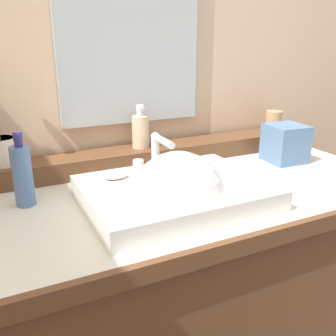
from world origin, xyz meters
TOP-DOWN VIEW (x-y plane):
  - wall_back at (0.00, 0.44)m, footprint 3.42×0.20m
  - vanity_cabinet at (0.00, -0.00)m, footprint 1.49×0.67m
  - back_ledge at (0.00, 0.25)m, footprint 1.41×0.13m
  - sink_basin at (-0.01, -0.09)m, footprint 0.49×0.37m
  - soap_bar at (-0.15, 0.02)m, footprint 0.07×0.04m
  - soap_dispenser at (0.03, 0.26)m, footprint 0.06×0.06m
  - tumbler_cup at (0.60, 0.24)m, footprint 0.06×0.06m
  - lotion_bottle at (-0.38, 0.08)m, footprint 0.05×0.05m
  - tissue_box at (0.52, 0.07)m, footprint 0.14×0.14m
  - mirror at (0.03, 0.33)m, footprint 0.50×0.02m

SIDE VIEW (x-z plane):
  - vanity_cabinet at x=0.00m, z-range 0.00..0.89m
  - sink_basin at x=-0.01m, z-range 0.77..1.05m
  - back_ledge at x=0.00m, z-range 0.89..0.95m
  - tissue_box at x=0.52m, z-range 0.89..1.02m
  - soap_bar at x=-0.15m, z-range 0.94..0.97m
  - lotion_bottle at x=-0.38m, z-range 0.87..1.07m
  - tumbler_cup at x=0.60m, z-range 0.95..1.04m
  - soap_dispenser at x=0.03m, z-range 0.94..1.09m
  - wall_back at x=0.00m, z-range 0.00..2.47m
  - mirror at x=0.03m, z-range 1.03..1.64m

